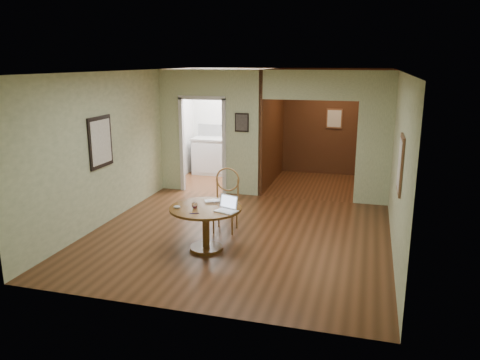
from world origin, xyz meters
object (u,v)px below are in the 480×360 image
(dining_table, at_px, (206,218))
(closed_laptop, at_px, (217,202))
(open_laptop, at_px, (227,206))
(chair, at_px, (226,196))

(dining_table, height_order, closed_laptop, closed_laptop)
(open_laptop, bearing_deg, dining_table, -169.68)
(open_laptop, height_order, closed_laptop, open_laptop)
(dining_table, height_order, open_laptop, open_laptop)
(open_laptop, xyz_separation_m, closed_laptop, (-0.28, 0.34, -0.05))
(dining_table, bearing_deg, chair, 87.75)
(open_laptop, distance_m, closed_laptop, 0.44)
(chair, xyz_separation_m, open_laptop, (0.33, -1.01, 0.15))
(dining_table, distance_m, open_laptop, 0.45)
(open_laptop, bearing_deg, closed_laptop, 149.21)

